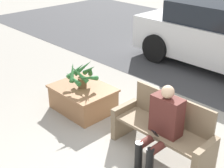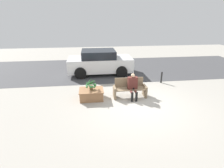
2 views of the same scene
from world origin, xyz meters
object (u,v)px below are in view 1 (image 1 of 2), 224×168
(parked_car, at_px, (221,35))
(planter_box, at_px, (83,98))
(bench, at_px, (163,129))
(person_seated, at_px, (162,123))
(potted_plant, at_px, (82,74))

(parked_car, bearing_deg, planter_box, -99.24)
(bench, relative_size, person_seated, 1.32)
(bench, height_order, potted_plant, potted_plant)
(person_seated, bearing_deg, bench, 119.20)
(planter_box, distance_m, potted_plant, 0.46)
(bench, relative_size, potted_plant, 2.77)
(person_seated, bearing_deg, parked_car, 108.01)
(person_seated, relative_size, parked_car, 0.29)
(bench, bearing_deg, parked_car, 107.41)
(planter_box, bearing_deg, parked_car, 80.76)
(bench, xyz_separation_m, parked_car, (-1.14, 3.64, 0.36))
(planter_box, bearing_deg, person_seated, -4.07)
(potted_plant, bearing_deg, person_seated, -3.94)
(potted_plant, bearing_deg, bench, 1.68)
(person_seated, distance_m, planter_box, 1.89)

